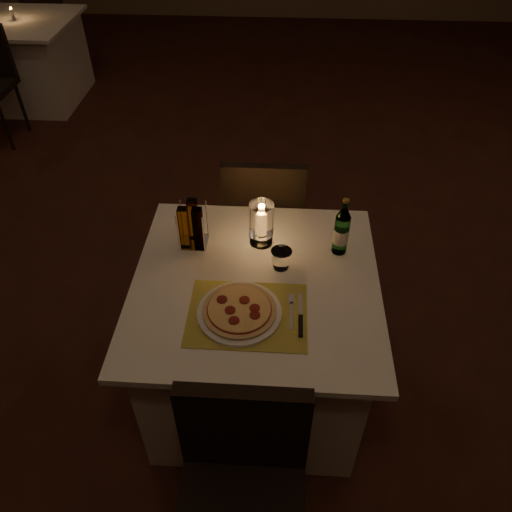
# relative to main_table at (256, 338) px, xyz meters

# --- Properties ---
(floor) EXTENTS (8.00, 10.00, 0.02)m
(floor) POSITION_rel_main_table_xyz_m (0.09, 0.84, -0.38)
(floor) COLOR #411E15
(floor) RESTS_ON ground
(main_table) EXTENTS (1.00, 1.00, 0.74)m
(main_table) POSITION_rel_main_table_xyz_m (0.00, 0.00, 0.00)
(main_table) COLOR white
(main_table) RESTS_ON ground
(chair_near) EXTENTS (0.42, 0.42, 0.90)m
(chair_near) POSITION_rel_main_table_xyz_m (-0.00, -0.71, 0.18)
(chair_near) COLOR black
(chair_near) RESTS_ON ground
(chair_far) EXTENTS (0.42, 0.42, 0.90)m
(chair_far) POSITION_rel_main_table_xyz_m (-0.00, 0.71, 0.18)
(chair_far) COLOR black
(chair_far) RESTS_ON ground
(placemat) EXTENTS (0.45, 0.34, 0.00)m
(placemat) POSITION_rel_main_table_xyz_m (-0.02, -0.18, 0.37)
(placemat) COLOR gold
(placemat) RESTS_ON main_table
(plate) EXTENTS (0.32, 0.32, 0.01)m
(plate) POSITION_rel_main_table_xyz_m (-0.05, -0.18, 0.38)
(plate) COLOR white
(plate) RESTS_ON placemat
(pizza) EXTENTS (0.28, 0.28, 0.02)m
(pizza) POSITION_rel_main_table_xyz_m (-0.05, -0.18, 0.39)
(pizza) COLOR #D8B77F
(pizza) RESTS_ON plate
(fork) EXTENTS (0.02, 0.18, 0.00)m
(fork) POSITION_rel_main_table_xyz_m (0.14, -0.15, 0.37)
(fork) COLOR silver
(fork) RESTS_ON placemat
(knife) EXTENTS (0.02, 0.22, 0.01)m
(knife) POSITION_rel_main_table_xyz_m (0.18, -0.21, 0.37)
(knife) COLOR black
(knife) RESTS_ON placemat
(tumbler) EXTENTS (0.09, 0.09, 0.09)m
(tumbler) POSITION_rel_main_table_xyz_m (0.10, 0.09, 0.41)
(tumbler) COLOR white
(tumbler) RESTS_ON main_table
(water_bottle) EXTENTS (0.07, 0.07, 0.27)m
(water_bottle) POSITION_rel_main_table_xyz_m (0.35, 0.21, 0.48)
(water_bottle) COLOR #5AA861
(water_bottle) RESTS_ON main_table
(hurricane_candle) EXTENTS (0.11, 0.11, 0.20)m
(hurricane_candle) POSITION_rel_main_table_xyz_m (0.01, 0.24, 0.49)
(hurricane_candle) COLOR white
(hurricane_candle) RESTS_ON main_table
(cruet_caddy) EXTENTS (0.12, 0.12, 0.21)m
(cruet_caddy) POSITION_rel_main_table_xyz_m (-0.28, 0.21, 0.46)
(cruet_caddy) COLOR white
(cruet_caddy) RESTS_ON main_table
(neighbor_table_left) EXTENTS (1.00, 1.00, 0.74)m
(neighbor_table_left) POSITION_rel_main_table_xyz_m (-2.36, 3.15, 0.00)
(neighbor_table_left) COLOR white
(neighbor_table_left) RESTS_ON ground
(neighbor_chair_lb) EXTENTS (0.42, 0.42, 0.90)m
(neighbor_chair_lb) POSITION_rel_main_table_xyz_m (-2.36, 3.86, 0.18)
(neighbor_chair_lb) COLOR black
(neighbor_chair_lb) RESTS_ON ground
(neighbor_candle_left) EXTENTS (0.03, 0.03, 0.11)m
(neighbor_candle_left) POSITION_rel_main_table_xyz_m (-2.36, 3.15, 0.41)
(neighbor_candle_left) COLOR white
(neighbor_candle_left) RESTS_ON neighbor_table_left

